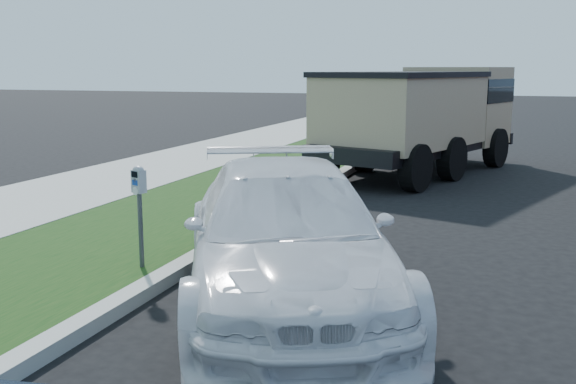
% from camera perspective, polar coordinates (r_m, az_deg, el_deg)
% --- Properties ---
extents(ground, '(120.00, 120.00, 0.00)m').
position_cam_1_polar(ground, '(7.25, 8.07, -9.82)').
color(ground, black).
rests_on(ground, ground).
extents(streetside, '(6.12, 50.00, 0.15)m').
position_cam_1_polar(streetside, '(11.29, -18.73, -2.55)').
color(streetside, '#999990').
rests_on(streetside, ground).
extents(parking_meter, '(0.20, 0.17, 1.25)m').
position_cam_1_polar(parking_meter, '(8.18, -12.48, -0.20)').
color(parking_meter, '#3F4247').
rests_on(parking_meter, ground).
extents(white_wagon, '(3.98, 5.49, 1.48)m').
position_cam_1_polar(white_wagon, '(7.26, -0.18, -3.58)').
color(white_wagon, white).
rests_on(white_wagon, ground).
extents(dump_truck, '(4.30, 6.87, 2.53)m').
position_cam_1_polar(dump_truck, '(16.73, 11.40, 6.55)').
color(dump_truck, black).
rests_on(dump_truck, ground).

